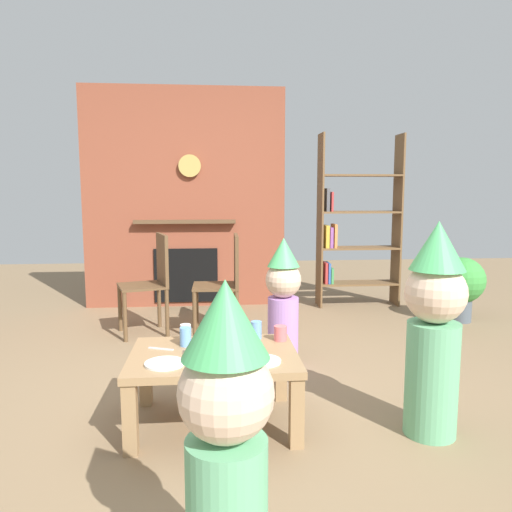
# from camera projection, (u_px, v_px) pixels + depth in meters

# --- Properties ---
(ground_plane) EXTENTS (12.00, 12.00, 0.00)m
(ground_plane) POSITION_uv_depth(u_px,v_px,m) (238.00, 397.00, 3.07)
(ground_plane) COLOR #846B4C
(brick_fireplace_feature) EXTENTS (2.20, 0.28, 2.40)m
(brick_fireplace_feature) POSITION_uv_depth(u_px,v_px,m) (185.00, 199.00, 5.44)
(brick_fireplace_feature) COLOR brown
(brick_fireplace_feature) RESTS_ON ground_plane
(bookshelf) EXTENTS (0.90, 0.28, 1.90)m
(bookshelf) POSITION_uv_depth(u_px,v_px,m) (353.00, 228.00, 5.45)
(bookshelf) COLOR brown
(bookshelf) RESTS_ON ground_plane
(coffee_table) EXTENTS (0.91, 0.66, 0.40)m
(coffee_table) POSITION_uv_depth(u_px,v_px,m) (214.00, 365.00, 2.68)
(coffee_table) COLOR #9E7A51
(coffee_table) RESTS_ON ground_plane
(paper_cup_near_left) EXTENTS (0.07, 0.07, 0.09)m
(paper_cup_near_left) POSITION_uv_depth(u_px,v_px,m) (244.00, 344.00, 2.68)
(paper_cup_near_left) COLOR #E5666B
(paper_cup_near_left) RESTS_ON coffee_table
(paper_cup_near_right) EXTENTS (0.08, 0.08, 0.09)m
(paper_cup_near_right) POSITION_uv_depth(u_px,v_px,m) (280.00, 333.00, 2.89)
(paper_cup_near_right) COLOR #E5666B
(paper_cup_near_right) RESTS_ON coffee_table
(paper_cup_center) EXTENTS (0.06, 0.06, 0.11)m
(paper_cup_center) POSITION_uv_depth(u_px,v_px,m) (186.00, 337.00, 2.79)
(paper_cup_center) COLOR #669EE0
(paper_cup_center) RESTS_ON coffee_table
(paper_cup_far_left) EXTENTS (0.06, 0.06, 0.10)m
(paper_cup_far_left) POSITION_uv_depth(u_px,v_px,m) (256.00, 330.00, 2.93)
(paper_cup_far_left) COLOR #669EE0
(paper_cup_far_left) RESTS_ON coffee_table
(paper_cup_far_right) EXTENTS (0.06, 0.06, 0.10)m
(paper_cup_far_right) POSITION_uv_depth(u_px,v_px,m) (186.00, 333.00, 2.88)
(paper_cup_far_right) COLOR silver
(paper_cup_far_right) RESTS_ON coffee_table
(paper_plate_front) EXTENTS (0.20, 0.20, 0.01)m
(paper_plate_front) POSITION_uv_depth(u_px,v_px,m) (262.00, 361.00, 2.53)
(paper_plate_front) COLOR white
(paper_plate_front) RESTS_ON coffee_table
(paper_plate_rear) EXTENTS (0.20, 0.20, 0.01)m
(paper_plate_rear) POSITION_uv_depth(u_px,v_px,m) (165.00, 363.00, 2.49)
(paper_plate_rear) COLOR white
(paper_plate_rear) RESTS_ON coffee_table
(birthday_cake_slice) EXTENTS (0.10, 0.10, 0.08)m
(birthday_cake_slice) POSITION_uv_depth(u_px,v_px,m) (191.00, 347.00, 2.64)
(birthday_cake_slice) COLOR #EAC68C
(birthday_cake_slice) RESTS_ON coffee_table
(table_fork) EXTENTS (0.15, 0.07, 0.01)m
(table_fork) POSITION_uv_depth(u_px,v_px,m) (161.00, 349.00, 2.73)
(table_fork) COLOR silver
(table_fork) RESTS_ON coffee_table
(child_with_cone_hat) EXTENTS (0.29, 0.29, 1.03)m
(child_with_cone_hat) POSITION_uv_depth(u_px,v_px,m) (226.00, 442.00, 1.44)
(child_with_cone_hat) COLOR #66B27F
(child_with_cone_hat) RESTS_ON ground_plane
(child_in_pink) EXTENTS (0.31, 0.31, 1.13)m
(child_in_pink) POSITION_uv_depth(u_px,v_px,m) (434.00, 324.00, 2.53)
(child_in_pink) COLOR #66B27F
(child_in_pink) RESTS_ON ground_plane
(child_by_the_chairs) EXTENTS (0.26, 0.26, 0.94)m
(child_by_the_chairs) POSITION_uv_depth(u_px,v_px,m) (283.00, 298.00, 3.59)
(child_by_the_chairs) COLOR #B27FCC
(child_by_the_chairs) RESTS_ON ground_plane
(dining_chair_left) EXTENTS (0.50, 0.50, 0.90)m
(dining_chair_left) POSITION_uv_depth(u_px,v_px,m) (152.00, 277.00, 4.40)
(dining_chair_left) COLOR brown
(dining_chair_left) RESTS_ON ground_plane
(dining_chair_middle) EXTENTS (0.41, 0.41, 0.90)m
(dining_chair_middle) POSITION_uv_depth(u_px,v_px,m) (226.00, 278.00, 4.36)
(dining_chair_middle) COLOR brown
(dining_chair_middle) RESTS_ON ground_plane
(potted_plant_tall) EXTENTS (0.45, 0.45, 0.64)m
(potted_plant_tall) POSITION_uv_depth(u_px,v_px,m) (462.00, 283.00, 4.81)
(potted_plant_tall) COLOR #4C5660
(potted_plant_tall) RESTS_ON ground_plane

